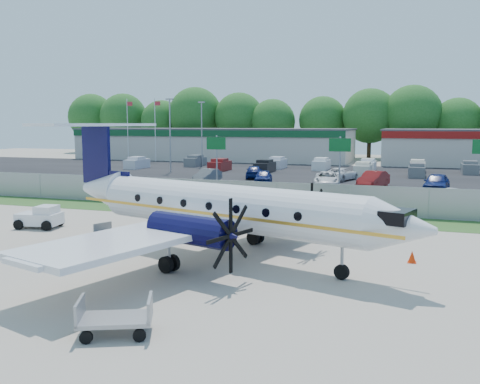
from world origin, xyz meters
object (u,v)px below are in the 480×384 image
(aircraft, at_px, (218,206))
(baggage_cart_near, at_px, (112,235))
(baggage_cart_far, at_px, (115,318))
(pushback_tug, at_px, (41,217))

(aircraft, bearing_deg, baggage_cart_near, 171.80)
(aircraft, bearing_deg, baggage_cart_far, -87.29)
(pushback_tug, height_order, baggage_cart_near, pushback_tug)
(baggage_cart_near, xyz_separation_m, baggage_cart_far, (6.60, -10.33, 0.07))
(pushback_tug, bearing_deg, baggage_cart_near, -19.59)
(baggage_cart_far, bearing_deg, aircraft, 92.71)
(pushback_tug, xyz_separation_m, baggage_cart_near, (6.18, -2.20, -0.18))
(baggage_cart_near, distance_m, baggage_cart_far, 12.26)
(baggage_cart_near, bearing_deg, baggage_cart_far, -57.45)
(pushback_tug, distance_m, baggage_cart_far, 17.90)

